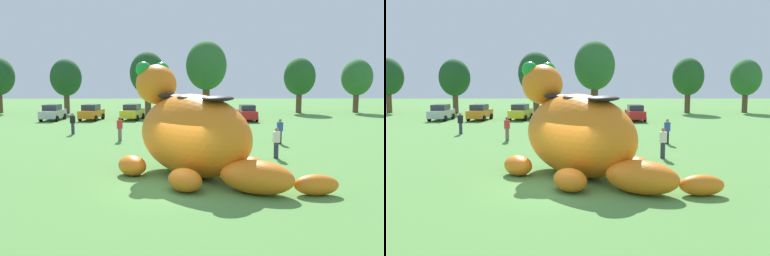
% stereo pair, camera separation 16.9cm
% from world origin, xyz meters
% --- Properties ---
extents(ground_plane, '(160.00, 160.00, 0.00)m').
position_xyz_m(ground_plane, '(0.00, 0.00, 0.00)').
color(ground_plane, '#568E42').
extents(giant_inflatable_creature, '(9.10, 7.99, 5.21)m').
position_xyz_m(giant_inflatable_creature, '(0.89, 1.96, 1.90)').
color(giant_inflatable_creature, orange).
rests_on(giant_inflatable_creature, ground).
extents(car_silver, '(2.00, 4.13, 1.72)m').
position_xyz_m(car_silver, '(-13.76, 27.38, 0.86)').
color(car_silver, '#B7BABF').
rests_on(car_silver, ground).
extents(car_orange, '(2.24, 4.24, 1.72)m').
position_xyz_m(car_orange, '(-9.62, 27.52, 0.86)').
color(car_orange, orange).
rests_on(car_orange, ground).
extents(car_yellow, '(2.38, 4.30, 1.72)m').
position_xyz_m(car_yellow, '(-5.24, 27.92, 0.86)').
color(car_yellow, yellow).
rests_on(car_yellow, ground).
extents(car_white, '(2.39, 4.31, 1.72)m').
position_xyz_m(car_white, '(-1.24, 27.56, 0.86)').
color(car_white, white).
rests_on(car_white, ground).
extents(car_blue, '(2.21, 4.23, 1.72)m').
position_xyz_m(car_blue, '(3.01, 27.78, 0.86)').
color(car_blue, '#2347B7').
rests_on(car_blue, ground).
extents(car_red, '(1.95, 4.11, 1.72)m').
position_xyz_m(car_red, '(7.13, 26.57, 0.86)').
color(car_red, red).
rests_on(car_red, ground).
extents(tree_far_left, '(4.11, 4.11, 7.29)m').
position_xyz_m(tree_far_left, '(-24.05, 37.48, 4.77)').
color(tree_far_left, brown).
rests_on(tree_far_left, ground).
extents(tree_left, '(3.97, 3.97, 7.05)m').
position_xyz_m(tree_left, '(-14.91, 36.54, 4.61)').
color(tree_left, brown).
rests_on(tree_left, ground).
extents(tree_mid_left, '(4.41, 4.41, 7.83)m').
position_xyz_m(tree_mid_left, '(-4.15, 34.50, 5.12)').
color(tree_mid_left, brown).
rests_on(tree_mid_left, ground).
extents(tree_centre_left, '(5.31, 5.31, 9.42)m').
position_xyz_m(tree_centre_left, '(3.29, 36.72, 6.16)').
color(tree_centre_left, brown).
rests_on(tree_centre_left, ground).
extents(tree_centre, '(4.09, 4.09, 7.26)m').
position_xyz_m(tree_centre, '(15.63, 37.00, 4.75)').
color(tree_centre, brown).
rests_on(tree_centre, ground).
extents(tree_centre_right, '(4.01, 4.01, 7.11)m').
position_xyz_m(tree_centre_right, '(23.47, 37.47, 4.65)').
color(tree_centre_right, brown).
rests_on(tree_centre_right, ground).
extents(spectator_near_inflatable, '(0.38, 0.26, 1.71)m').
position_xyz_m(spectator_near_inflatable, '(-4.12, 12.51, 0.85)').
color(spectator_near_inflatable, '#726656').
rests_on(spectator_near_inflatable, ground).
extents(spectator_mid_field, '(0.38, 0.26, 1.71)m').
position_xyz_m(spectator_mid_field, '(3.70, 5.72, 0.85)').
color(spectator_mid_field, '#726656').
rests_on(spectator_mid_field, ground).
extents(spectator_by_cars, '(0.38, 0.26, 1.71)m').
position_xyz_m(spectator_by_cars, '(5.58, 5.96, 0.85)').
color(spectator_by_cars, '#2D334C').
rests_on(spectator_by_cars, ground).
extents(spectator_wandering, '(0.38, 0.26, 1.71)m').
position_xyz_m(spectator_wandering, '(6.98, 11.02, 0.85)').
color(spectator_wandering, black).
rests_on(spectator_wandering, ground).
extents(spectator_far_side, '(0.38, 0.26, 1.71)m').
position_xyz_m(spectator_far_side, '(-8.46, 16.13, 0.85)').
color(spectator_far_side, '#2D334C').
rests_on(spectator_far_side, ground).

